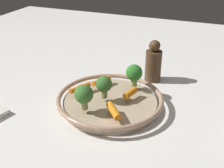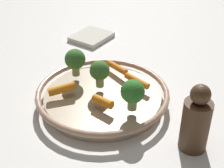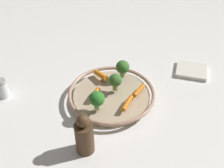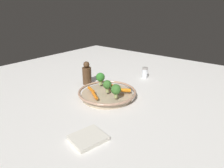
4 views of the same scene
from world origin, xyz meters
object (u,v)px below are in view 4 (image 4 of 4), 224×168
Objects in this scene: serving_bowl at (107,94)px; baby_carrot_back at (125,90)px; baby_carrot_near_rim at (91,89)px; broccoli_floret_mid at (100,77)px; baby_carrot_center at (95,96)px; baby_carrot_left at (110,85)px; broccoli_floret_edge at (107,85)px; dish_towel at (88,138)px; salt_shaker at (145,73)px; broccoli_floret_small at (116,90)px; pepper_mill at (87,74)px.

serving_bowl is 0.09m from baby_carrot_back.
broccoli_floret_mid is at bearing -168.27° from baby_carrot_near_rim.
broccoli_floret_mid is at bearing -147.82° from baby_carrot_center.
broccoli_floret_edge is at bearing 27.70° from baby_carrot_left.
dish_towel is (0.25, 0.22, -0.04)m from baby_carrot_near_rim.
salt_shaker is (-0.32, -0.07, -0.01)m from baby_carrot_back.
serving_bowl is at bearing 129.91° from baby_carrot_near_rim.
broccoli_floret_small is 0.41m from salt_shaker.
broccoli_floret_small reaches higher than broccoli_floret_edge.
baby_carrot_back is 0.08m from broccoli_floret_small.
serving_bowl is 0.37m from salt_shaker.
baby_carrot_near_rim and baby_carrot_center have the same top height.
baby_carrot_near_rim is 0.33m from dish_towel.
baby_carrot_left is 0.67× the size of salt_shaker.
baby_carrot_center is 0.26m from dish_towel.
baby_carrot_back is at bearing 84.06° from baby_carrot_left.
broccoli_floret_mid reaches higher than baby_carrot_back.
baby_carrot_center is (0.09, 0.00, 0.02)m from serving_bowl.
broccoli_floret_small reaches higher than baby_carrot_back.
dish_towel is at bearing 13.25° from salt_shaker.
serving_bowl is 4.56× the size of baby_carrot_near_rim.
broccoli_floret_small is (0.04, 0.08, 0.06)m from serving_bowl.
dish_towel is at bearing 37.50° from baby_carrot_center.
broccoli_floret_mid is at bearing -117.11° from serving_bowl.
baby_carrot_left is 0.72× the size of baby_carrot_near_rim.
dish_towel is at bearing 27.76° from broccoli_floret_edge.
broccoli_floret_small reaches higher than baby_carrot_near_rim.
baby_carrot_left is 0.11m from baby_carrot_near_rim.
baby_carrot_left is at bearing -129.99° from broccoli_floret_small.
serving_bowl is 0.08m from baby_carrot_near_rim.
baby_carrot_center is at bearing 58.49° from baby_carrot_near_rim.
broccoli_floret_edge reaches higher than baby_carrot_center.
salt_shaker reaches higher than serving_bowl.
broccoli_floret_edge is at bearing 70.30° from pepper_mill.
baby_carrot_left is 0.19m from pepper_mill.
baby_carrot_near_rim is at bearing -61.70° from broccoli_floret_edge.
dish_towel is (0.34, 0.08, -0.04)m from baby_carrot_back.
pepper_mill is at bearing -35.26° from salt_shaker.
dish_towel is at bearing 27.75° from baby_carrot_left.
baby_carrot_left is at bearing -152.25° from dish_towel.
baby_carrot_center is (0.14, 0.02, -0.00)m from baby_carrot_left.
salt_shaker reaches higher than dish_towel.
serving_bowl is 0.06m from baby_carrot_left.
broccoli_floret_edge is at bearing -51.12° from baby_carrot_back.
baby_carrot_left is at bearing 85.28° from pepper_mill.
baby_carrot_center is 0.26m from pepper_mill.
baby_carrot_center is at bearing -6.65° from broccoli_floret_edge.
serving_bowl is at bearing -0.84° from salt_shaker.
salt_shaker is at bearing 179.60° from baby_carrot_center.
serving_bowl is 2.58× the size of dish_towel.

